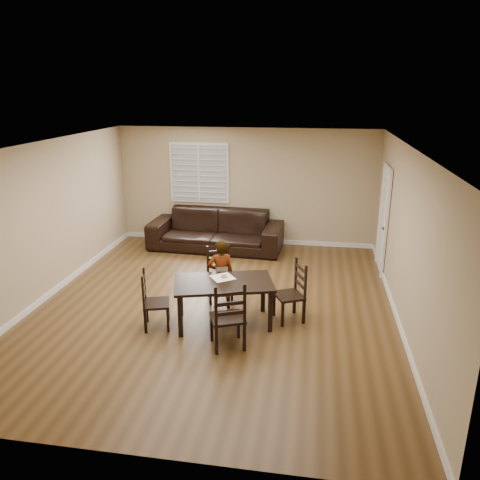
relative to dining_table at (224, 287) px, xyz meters
name	(u,v)px	position (x,y,z in m)	size (l,w,h in m)	color
ground	(215,305)	(-0.27, 0.60, -0.62)	(7.00, 7.00, 0.00)	brown
room	(218,200)	(-0.23, 0.77, 1.19)	(6.04, 7.04, 2.72)	tan
dining_table	(224,287)	(0.00, 0.00, 0.00)	(1.68, 1.22, 0.71)	black
chair_near	(219,275)	(-0.27, 0.92, -0.19)	(0.53, 0.51, 0.95)	black
chair_far	(229,321)	(0.23, -0.78, -0.15)	(0.59, 0.57, 1.03)	black
chair_left	(149,302)	(-1.10, -0.31, -0.20)	(0.49, 0.51, 0.92)	black
chair_right	(296,293)	(1.10, 0.33, -0.17)	(0.56, 0.57, 0.98)	black
child	(221,275)	(-0.15, 0.53, -0.02)	(0.44, 0.29, 1.20)	gray
napkin	(223,277)	(-0.05, 0.16, 0.09)	(0.32, 0.32, 0.00)	white
donut	(224,276)	(-0.03, 0.17, 0.11)	(0.11, 0.11, 0.04)	#C18145
sofa	(216,230)	(-0.88, 3.52, -0.18)	(3.01, 1.18, 0.88)	black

